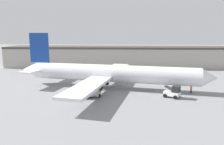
# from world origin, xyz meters

# --- Properties ---
(ground_plane) EXTENTS (400.00, 400.00, 0.00)m
(ground_plane) POSITION_xyz_m (0.00, 0.00, 0.00)
(ground_plane) COLOR gray
(terminal_building) EXTENTS (86.28, 11.81, 7.42)m
(terminal_building) POSITION_xyz_m (3.78, 32.33, 3.72)
(terminal_building) COLOR #ADA89E
(terminal_building) RESTS_ON ground_plane
(airplane) EXTENTS (43.79, 37.18, 12.13)m
(airplane) POSITION_xyz_m (-1.06, 0.22, 3.30)
(airplane) COLOR white
(airplane) RESTS_ON ground_plane
(ground_crew_worker) EXTENTS (0.38, 0.38, 1.73)m
(ground_crew_worker) POSITION_xyz_m (16.29, -3.21, 0.92)
(ground_crew_worker) COLOR #1E2338
(ground_crew_worker) RESTS_ON ground_plane
(baggage_tug) EXTENTS (3.83, 3.19, 2.38)m
(baggage_tug) POSITION_xyz_m (-3.30, -7.11, 1.10)
(baggage_tug) COLOR beige
(baggage_tug) RESTS_ON ground_plane
(belt_loader_truck) EXTENTS (3.29, 3.03, 2.32)m
(belt_loader_truck) POSITION_xyz_m (11.83, -6.77, 1.08)
(belt_loader_truck) COLOR silver
(belt_loader_truck) RESTS_ON ground_plane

